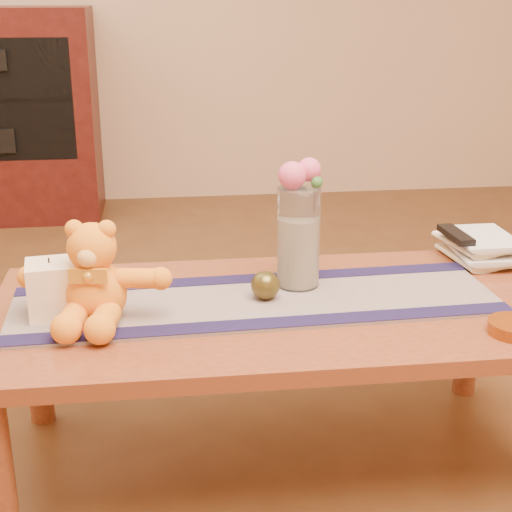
{
  "coord_description": "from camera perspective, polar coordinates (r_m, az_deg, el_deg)",
  "views": [
    {
      "loc": [
        -0.27,
        -1.71,
        1.19
      ],
      "look_at": [
        -0.05,
        0.0,
        0.58
      ],
      "focal_mm": 53.45,
      "sensor_mm": 36.0,
      "label": 1
    }
  ],
  "objects": [
    {
      "name": "teddy_bear",
      "position": [
        1.8,
        -12.02,
        -1.2
      ],
      "size": [
        0.37,
        0.32,
        0.22
      ],
      "primitive_type": null,
      "rotation": [
        0.0,
        0.0,
        -0.16
      ],
      "color": "orange",
      "rests_on": "persian_runner"
    },
    {
      "name": "pillar_candle",
      "position": [
        1.85,
        -15.05,
        -2.4
      ],
      "size": [
        0.12,
        0.12,
        0.13
      ],
      "primitive_type": "cube",
      "rotation": [
        0.0,
        0.0,
        0.13
      ],
      "color": "#FDE1BA",
      "rests_on": "persian_runner"
    },
    {
      "name": "blue_flower_back",
      "position": [
        1.94,
        3.38,
        6.17
      ],
      "size": [
        0.04,
        0.04,
        0.04
      ],
      "primitive_type": "sphere",
      "color": "#455A97",
      "rests_on": "glass_vase"
    },
    {
      "name": "rose_right",
      "position": [
        1.91,
        4.0,
        6.47
      ],
      "size": [
        0.06,
        0.06,
        0.06
      ],
      "primitive_type": "sphere",
      "color": "#DF4F7C",
      "rests_on": "glass_vase"
    },
    {
      "name": "table_leg_br",
      "position": [
        2.41,
        15.64,
        -5.44
      ],
      "size": [
        0.07,
        0.07,
        0.41
      ],
      "primitive_type": "cylinder",
      "color": "#642D17",
      "rests_on": "floor"
    },
    {
      "name": "blue_flower_side",
      "position": [
        1.92,
        2.28,
        5.81
      ],
      "size": [
        0.04,
        0.04,
        0.04
      ],
      "primitive_type": "sphere",
      "color": "#455A97",
      "rests_on": "glass_vase"
    },
    {
      "name": "book_top",
      "position": [
        2.22,
        14.69,
        1.19
      ],
      "size": [
        0.17,
        0.22,
        0.02
      ],
      "primitive_type": "imported",
      "rotation": [
        0.0,
        0.0,
        0.01
      ],
      "color": "beige",
      "rests_on": "book_upper"
    },
    {
      "name": "glass_vase",
      "position": [
        1.95,
        3.19,
        1.4
      ],
      "size": [
        0.11,
        0.11,
        0.26
      ],
      "primitive_type": "cylinder",
      "color": "silver",
      "rests_on": "persian_runner"
    },
    {
      "name": "book_bottom",
      "position": [
        2.24,
        14.45,
        -0.19
      ],
      "size": [
        0.19,
        0.24,
        0.02
      ],
      "primitive_type": "imported",
      "rotation": [
        0.0,
        0.0,
        0.11
      ],
      "color": "beige",
      "rests_on": "coffee_table_top"
    },
    {
      "name": "tv_remote",
      "position": [
        2.21,
        14.72,
        1.55
      ],
      "size": [
        0.05,
        0.16,
        0.02
      ],
      "primitive_type": "cube",
      "rotation": [
        0.0,
        0.0,
        0.06
      ],
      "color": "black",
      "rests_on": "book_top"
    },
    {
      "name": "rose_left",
      "position": [
        1.89,
        2.74,
        6.04
      ],
      "size": [
        0.07,
        0.07,
        0.07
      ],
      "primitive_type": "sphere",
      "color": "#DF4F7C",
      "rests_on": "glass_vase"
    },
    {
      "name": "bronze_ball",
      "position": [
        1.89,
        0.71,
        -2.2
      ],
      "size": [
        0.09,
        0.09,
        0.07
      ],
      "primitive_type": "sphere",
      "rotation": [
        0.0,
        0.0,
        0.24
      ],
      "color": "#463D17",
      "rests_on": "persian_runner"
    },
    {
      "name": "persian_runner",
      "position": [
        1.9,
        0.05,
        -3.4
      ],
      "size": [
        1.21,
        0.39,
        0.01
      ],
      "primitive_type": "cube",
      "rotation": [
        0.0,
        0.0,
        0.03
      ],
      "color": "#1B1B4B",
      "rests_on": "coffee_table_top"
    },
    {
      "name": "table_leg_bl",
      "position": [
        2.26,
        -16.08,
        -7.18
      ],
      "size": [
        0.07,
        0.07,
        0.41
      ],
      "primitive_type": "cylinder",
      "color": "#642D17",
      "rests_on": "floor"
    },
    {
      "name": "runner_border_far",
      "position": [
        2.03,
        -0.61,
        -1.7
      ],
      "size": [
        1.2,
        0.1,
        0.0
      ],
      "primitive_type": "cube",
      "rotation": [
        0.0,
        0.0,
        0.03
      ],
      "color": "#171236",
      "rests_on": "persian_runner"
    },
    {
      "name": "runner_border_near",
      "position": [
        1.76,
        0.82,
        -5.05
      ],
      "size": [
        1.2,
        0.1,
        0.0
      ],
      "primitive_type": "cube",
      "rotation": [
        0.0,
        0.0,
        0.03
      ],
      "color": "#171236",
      "rests_on": "persian_runner"
    },
    {
      "name": "potpourri_fill",
      "position": [
        1.96,
        3.17,
        0.31
      ],
      "size": [
        0.09,
        0.09,
        0.18
      ],
      "primitive_type": "cylinder",
      "color": "beige",
      "rests_on": "glass_vase"
    },
    {
      "name": "coffee_table_top",
      "position": [
        1.9,
        1.5,
        -4.22
      ],
      "size": [
        1.4,
        0.7,
        0.04
      ],
      "primitive_type": "cube",
      "color": "#642D17",
      "rests_on": "floor"
    },
    {
      "name": "leaf_sprig",
      "position": [
        1.9,
        4.58,
        5.51
      ],
      "size": [
        0.03,
        0.03,
        0.03
      ],
      "primitive_type": "sphere",
      "color": "#33662D",
      "rests_on": "glass_vase"
    },
    {
      "name": "book_upper",
      "position": [
        2.23,
        14.36,
        0.75
      ],
      "size": [
        0.2,
        0.25,
        0.02
      ],
      "primitive_type": "imported",
      "rotation": [
        0.0,
        0.0,
        0.16
      ],
      "color": "beige",
      "rests_on": "book_lower"
    },
    {
      "name": "floor",
      "position": [
        2.1,
        1.4,
        -15.0
      ],
      "size": [
        5.5,
        5.5,
        0.0
      ],
      "primitive_type": "plane",
      "color": "#502F17",
      "rests_on": "ground"
    },
    {
      "name": "candle_wick",
      "position": [
        1.82,
        -15.25,
        -0.31
      ],
      "size": [
        0.0,
        0.0,
        0.01
      ],
      "primitive_type": "cylinder",
      "rotation": [
        0.0,
        0.0,
        0.13
      ],
      "color": "black",
      "rests_on": "pillar_candle"
    },
    {
      "name": "book_lower",
      "position": [
        2.24,
        14.65,
        0.25
      ],
      "size": [
        0.17,
        0.23,
        0.02
      ],
      "primitive_type": "imported",
      "rotation": [
        0.0,
        0.0,
        -0.03
      ],
      "color": "beige",
      "rests_on": "book_bottom"
    }
  ]
}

